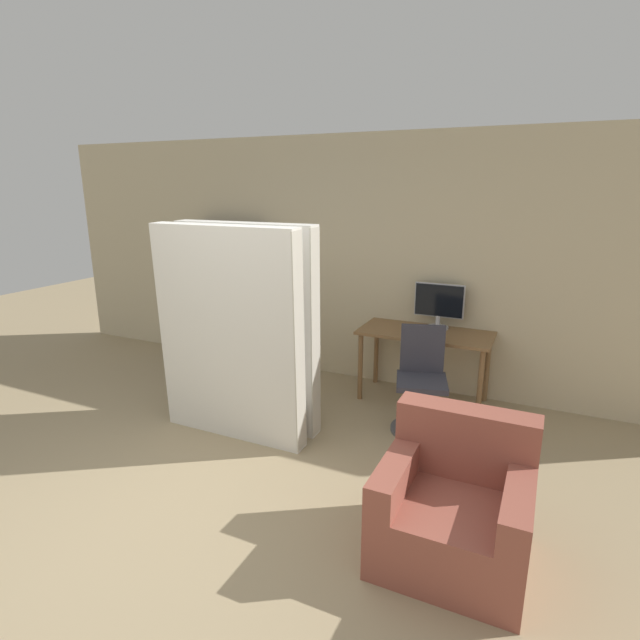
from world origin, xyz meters
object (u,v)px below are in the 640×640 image
object	(u,v)px
office_chair	(421,389)
mattress_far	(248,327)
monitor	(439,304)
bookshelf	(225,296)
mattress_near	(229,336)
armchair	(455,506)

from	to	relation	value
office_chair	mattress_far	size ratio (longest dim) A/B	0.51
monitor	bookshelf	size ratio (longest dim) A/B	0.29
mattress_near	mattress_far	xyz separation A→B (m)	(0.00, 0.30, -0.00)
mattress_near	armchair	xyz separation A→B (m)	(2.06, -0.66, -0.61)
armchair	mattress_near	bearing A→B (deg)	162.19
office_chair	mattress_far	world-z (taller)	mattress_far
monitor	armchair	distance (m)	2.49
bookshelf	mattress_far	distance (m)	1.86
office_chair	armchair	world-z (taller)	office_chair
monitor	bookshelf	distance (m)	2.68
office_chair	bookshelf	xyz separation A→B (m)	(-2.72, 0.84, 0.43)
monitor	mattress_near	bearing A→B (deg)	-130.65
office_chair	mattress_near	size ratio (longest dim) A/B	0.51
mattress_near	armchair	distance (m)	2.25
monitor	armchair	world-z (taller)	monitor
monitor	bookshelf	xyz separation A→B (m)	(-2.67, 0.02, -0.17)
mattress_far	armchair	bearing A→B (deg)	-24.96
mattress_far	armchair	world-z (taller)	mattress_far
bookshelf	mattress_far	size ratio (longest dim) A/B	0.93
mattress_near	mattress_far	distance (m)	0.30
mattress_far	armchair	distance (m)	2.35
monitor	bookshelf	world-z (taller)	bookshelf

